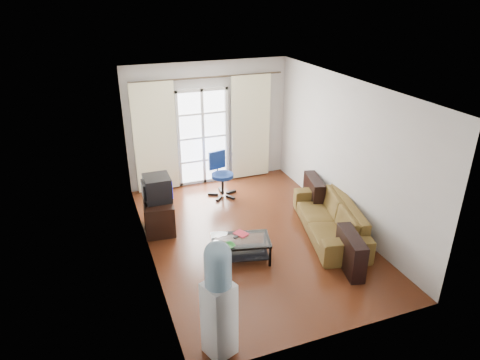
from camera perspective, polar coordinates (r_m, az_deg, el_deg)
name	(u,v)px	position (r m, az deg, el deg)	size (l,w,h in m)	color
floor	(252,236)	(7.77, 1.59, -7.43)	(5.20, 5.20, 0.00)	#542714
ceiling	(254,86)	(6.75, 1.86, 12.44)	(5.20, 5.20, 0.00)	white
wall_back	(208,124)	(9.47, -4.22, 7.47)	(3.60, 0.02, 2.70)	beige
wall_front	(337,248)	(5.11, 12.81, -8.81)	(3.60, 0.02, 2.70)	beige
wall_left	(144,182)	(6.74, -12.63, -0.30)	(0.02, 5.20, 2.70)	beige
wall_right	(345,153)	(7.96, 13.84, 3.48)	(0.02, 5.20, 2.70)	beige
french_door	(203,137)	(9.46, -4.95, 5.69)	(1.16, 0.06, 2.15)	white
curtain_rod	(208,77)	(9.13, -4.24, 13.50)	(0.04, 0.04, 3.30)	#4C3F2D
curtain_left	(155,138)	(9.16, -11.22, 5.49)	(0.90, 0.07, 2.35)	#FFFDCD
curtain_right	(251,127)	(9.70, 1.43, 7.02)	(0.90, 0.07, 2.35)	#FFFDCD
radiator	(244,164)	(9.96, 0.54, 2.18)	(0.64, 0.12, 0.64)	#9A9A9C
sofa	(330,218)	(7.85, 11.88, -5.01)	(1.32, 2.27, 0.62)	brown
coffee_table	(241,246)	(7.02, 0.09, -8.85)	(1.04, 0.75, 0.38)	silver
bowl	(229,246)	(6.75, -1.51, -8.77)	(0.23, 0.23, 0.05)	#359252
book	(238,236)	(7.02, -0.31, -7.45)	(0.25, 0.28, 0.02)	#933212
remote	(237,236)	(7.01, -0.35, -7.50)	(0.16, 0.04, 0.02)	black
tv_stand	(159,215)	(7.97, -10.74, -4.62)	(0.53, 0.79, 0.58)	black
crt_tv	(156,188)	(7.78, -11.10, -1.10)	(0.51, 0.50, 0.45)	black
task_chair	(222,183)	(9.10, -2.44, -0.42)	(0.78, 0.78, 0.95)	black
water_cooler	(219,298)	(5.11, -2.86, -15.40)	(0.41, 0.41, 1.58)	white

